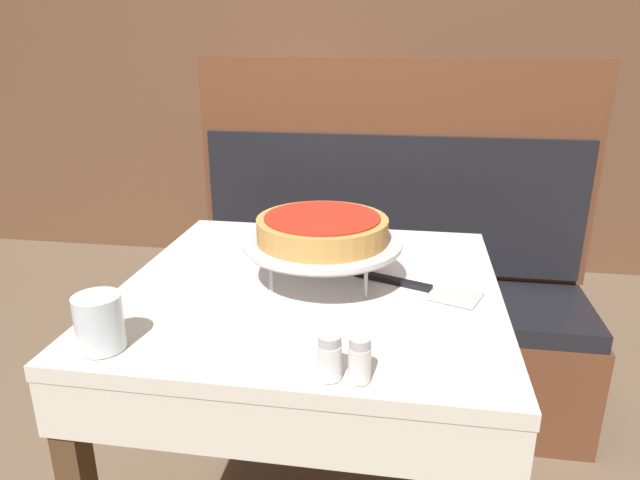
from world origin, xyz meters
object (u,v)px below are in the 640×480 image
(dining_table_rear, at_px, (308,169))
(condiment_caddy, at_px, (290,138))
(water_glass_near, at_px, (99,322))
(pizza_server, at_px, (419,287))
(salt_shaker, at_px, (330,357))
(booth_bench, at_px, (385,311))
(pepper_shaker, at_px, (359,360))
(dining_table_front, at_px, (311,322))
(pizza_pan_stand, at_px, (322,245))
(deep_dish_pizza, at_px, (322,228))

(dining_table_rear, bearing_deg, condiment_caddy, -131.46)
(dining_table_rear, distance_m, water_glass_near, 2.03)
(pizza_server, bearing_deg, salt_shaker, -111.26)
(booth_bench, xyz_separation_m, pepper_shaker, (-0.00, -1.10, 0.46))
(booth_bench, distance_m, pizza_server, 0.86)
(dining_table_rear, height_order, water_glass_near, water_glass_near)
(dining_table_rear, height_order, condiment_caddy, condiment_caddy)
(dining_table_front, relative_size, pizza_pan_stand, 2.40)
(deep_dish_pizza, relative_size, pizza_server, 0.99)
(condiment_caddy, bearing_deg, salt_shaker, -76.31)
(dining_table_rear, xyz_separation_m, booth_bench, (0.45, -0.95, -0.30))
(dining_table_rear, bearing_deg, water_glass_near, -89.78)
(pizza_server, xyz_separation_m, condiment_caddy, (-0.62, 1.61, 0.04))
(dining_table_rear, bearing_deg, dining_table_front, -79.53)
(deep_dish_pizza, relative_size, water_glass_near, 2.85)
(water_glass_near, height_order, condiment_caddy, condiment_caddy)
(booth_bench, height_order, pizza_pan_stand, booth_bench)
(dining_table_front, distance_m, dining_table_rear, 1.72)
(deep_dish_pizza, bearing_deg, pizza_pan_stand, -90.00)
(pizza_server, distance_m, water_glass_near, 0.64)
(dining_table_front, distance_m, pepper_shaker, 0.41)
(dining_table_rear, bearing_deg, pepper_shaker, -77.56)
(pepper_shaker, bearing_deg, salt_shaker, -180.00)
(dining_table_rear, relative_size, water_glass_near, 8.02)
(booth_bench, bearing_deg, deep_dish_pizza, -98.69)
(dining_table_rear, relative_size, pepper_shaker, 10.56)
(pepper_shaker, bearing_deg, booth_bench, 89.96)
(dining_table_front, xyz_separation_m, dining_table_rear, (-0.31, 1.70, -0.03))
(condiment_caddy, bearing_deg, pizza_pan_stand, -75.65)
(booth_bench, xyz_separation_m, pizza_pan_stand, (-0.11, -0.75, 0.51))
(pizza_server, xyz_separation_m, water_glass_near, (-0.54, -0.33, 0.04))
(dining_table_rear, bearing_deg, pizza_pan_stand, -78.70)
(pizza_pan_stand, distance_m, water_glass_near, 0.47)
(dining_table_rear, xyz_separation_m, salt_shaker, (0.41, -2.06, 0.16))
(booth_bench, bearing_deg, salt_shaker, -92.46)
(pizza_server, distance_m, salt_shaker, 0.39)
(pepper_shaker, xyz_separation_m, condiment_caddy, (-0.53, 1.97, 0.01))
(dining_table_rear, bearing_deg, salt_shaker, -78.81)
(deep_dish_pizza, distance_m, condiment_caddy, 1.67)
(dining_table_front, distance_m, pizza_pan_stand, 0.19)
(dining_table_front, bearing_deg, booth_bench, 79.27)
(pepper_shaker, relative_size, condiment_caddy, 0.40)
(condiment_caddy, bearing_deg, pepper_shaker, -75.03)
(dining_table_rear, distance_m, pepper_shaker, 2.11)
(pizza_server, bearing_deg, pizza_pan_stand, -177.83)
(water_glass_near, xyz_separation_m, pepper_shaker, (0.45, -0.03, -0.01))
(dining_table_front, relative_size, water_glass_near, 8.35)
(deep_dish_pizza, relative_size, salt_shaker, 3.74)
(dining_table_rear, distance_m, salt_shaker, 2.10)
(pizza_pan_stand, distance_m, salt_shaker, 0.37)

